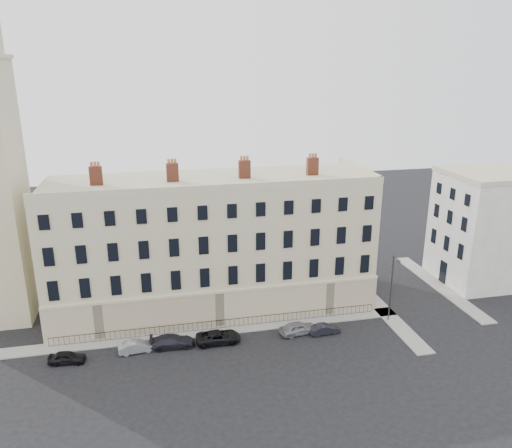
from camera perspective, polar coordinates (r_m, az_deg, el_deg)
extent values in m
plane|color=black|center=(51.66, 3.68, -14.04)|extent=(160.00, 160.00, 0.00)
cube|color=beige|center=(57.95, -5.15, -2.18)|extent=(36.00, 12.00, 15.00)
cube|color=beige|center=(54.63, -4.16, -9.76)|extent=(36.10, 0.18, 4.00)
cube|color=beige|center=(64.55, 11.19, -5.58)|extent=(0.18, 12.10, 4.00)
cube|color=beige|center=(50.11, -4.54, 4.09)|extent=(36.00, 0.35, 0.80)
cube|color=beige|center=(60.49, 11.74, 6.14)|extent=(0.35, 12.00, 0.80)
cube|color=brown|center=(55.54, -17.82, 5.28)|extent=(1.30, 0.70, 2.00)
cube|color=brown|center=(55.32, -9.53, 5.84)|extent=(1.30, 0.70, 2.00)
cube|color=brown|center=(56.25, -1.33, 6.27)|extent=(1.30, 0.70, 2.00)
cube|color=brown|center=(58.27, 6.47, 6.57)|extent=(1.30, 0.70, 2.00)
cube|color=beige|center=(70.35, 24.53, -0.58)|extent=(10.00, 10.00, 14.00)
cube|color=gray|center=(54.43, -8.24, -12.35)|extent=(48.00, 2.00, 0.12)
cube|color=gray|center=(62.42, 13.31, -8.52)|extent=(2.00, 24.00, 0.12)
cube|color=gray|center=(68.64, 20.22, -6.70)|extent=(2.00, 20.00, 0.12)
cube|color=black|center=(54.63, -4.06, -10.92)|extent=(35.00, 0.04, 0.04)
cube|color=black|center=(55.07, -4.04, -11.74)|extent=(35.00, 0.04, 0.04)
imported|color=black|center=(52.36, -20.78, -14.07)|extent=(3.59, 1.77, 1.18)
imported|color=gray|center=(52.16, -13.45, -13.45)|extent=(3.71, 1.62, 1.19)
imported|color=black|center=(52.20, -9.54, -13.08)|extent=(4.55, 2.03, 1.30)
imported|color=black|center=(52.39, -4.31, -12.75)|extent=(4.61, 2.13, 1.28)
imported|color=gray|center=(53.93, 4.87, -11.76)|extent=(4.18, 2.10, 1.37)
imported|color=black|center=(54.33, 7.84, -11.81)|extent=(3.33, 1.34, 1.08)
cylinder|color=#323137|center=(56.79, 15.17, -7.13)|extent=(0.16, 0.16, 7.78)
cylinder|color=#323137|center=(54.76, 15.73, -3.81)|extent=(0.26, 1.46, 0.10)
cube|color=#323137|center=(54.19, 15.99, -4.12)|extent=(0.23, 0.50, 0.12)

